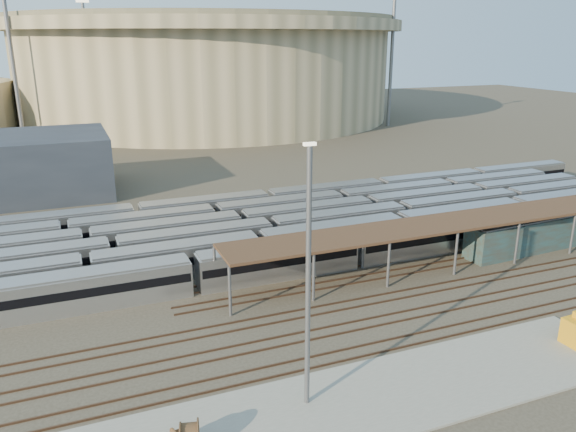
# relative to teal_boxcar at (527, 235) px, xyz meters

# --- Properties ---
(ground) EXTENTS (420.00, 420.00, 0.00)m
(ground) POSITION_rel_teal_boxcar_xyz_m (-30.49, -4.00, -2.00)
(ground) COLOR #383026
(ground) RESTS_ON ground
(apron) EXTENTS (50.00, 9.00, 0.20)m
(apron) POSITION_rel_teal_boxcar_xyz_m (-35.49, -19.00, -1.90)
(apron) COLOR gray
(apron) RESTS_ON ground
(subway_trains) EXTENTS (123.96, 23.90, 3.60)m
(subway_trains) POSITION_rel_teal_boxcar_xyz_m (-28.59, 14.50, -0.20)
(subway_trains) COLOR silver
(subway_trains) RESTS_ON ground
(inspection_shed) EXTENTS (60.30, 6.00, 5.30)m
(inspection_shed) POSITION_rel_teal_boxcar_xyz_m (-8.49, 0.00, 2.98)
(inspection_shed) COLOR slate
(inspection_shed) RESTS_ON ground
(empty_tracks) EXTENTS (170.00, 9.62, 0.18)m
(empty_tracks) POSITION_rel_teal_boxcar_xyz_m (-30.49, -9.00, -1.91)
(empty_tracks) COLOR #4C3323
(empty_tracks) RESTS_ON ground
(stadium) EXTENTS (124.00, 124.00, 32.50)m
(stadium) POSITION_rel_teal_boxcar_xyz_m (-5.49, 136.00, 14.47)
(stadium) COLOR tan
(stadium) RESTS_ON ground
(floodlight_0) EXTENTS (4.00, 1.00, 38.40)m
(floodlight_0) POSITION_rel_teal_boxcar_xyz_m (-60.49, 106.00, 18.64)
(floodlight_0) COLOR slate
(floodlight_0) RESTS_ON ground
(floodlight_2) EXTENTS (4.00, 1.00, 38.40)m
(floodlight_2) POSITION_rel_teal_boxcar_xyz_m (39.51, 96.00, 18.64)
(floodlight_2) COLOR slate
(floodlight_2) RESTS_ON ground
(floodlight_3) EXTENTS (4.00, 1.00, 38.40)m
(floodlight_3) POSITION_rel_teal_boxcar_xyz_m (-40.49, 156.00, 18.64)
(floodlight_3) COLOR slate
(floodlight_3) RESTS_ON ground
(teal_boxcar) EXTENTS (17.33, 4.24, 4.01)m
(teal_boxcar) POSITION_rel_teal_boxcar_xyz_m (0.00, 0.00, 0.00)
(teal_boxcar) COLOR #214B52
(teal_boxcar) RESTS_ON ground
(yard_light_pole) EXTENTS (0.81, 0.36, 18.72)m
(yard_light_pole) POSITION_rel_teal_boxcar_xyz_m (-37.26, -17.74, 7.64)
(yard_light_pole) COLOR slate
(yard_light_pole) RESTS_ON apron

